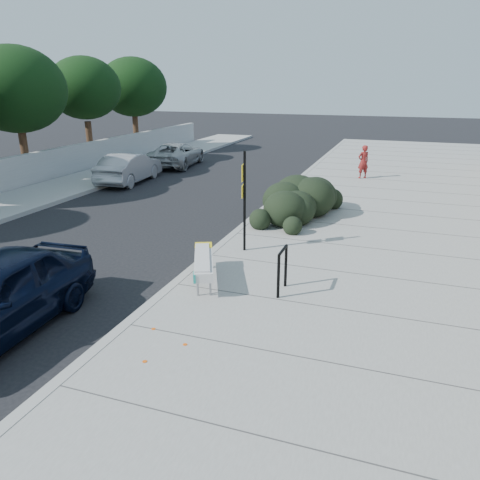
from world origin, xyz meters
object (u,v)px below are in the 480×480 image
at_px(bike_rack, 282,266).
at_px(sign_post, 244,196).
at_px(wagon_silver, 129,168).
at_px(pedestrian, 363,162).
at_px(bench, 204,262).
at_px(suv_silver, 177,154).

distance_m(bike_rack, sign_post, 2.96).
relative_size(sign_post, wagon_silver, 0.64).
height_order(sign_post, pedestrian, sign_post).
height_order(bench, suv_silver, suv_silver).
relative_size(bench, suv_silver, 0.44).
xyz_separation_m(wagon_silver, pedestrian, (10.34, 3.97, 0.23)).
relative_size(bench, bike_rack, 2.02).
bearing_deg(wagon_silver, bench, 124.73).
bearing_deg(wagon_silver, bike_rack, 130.71).
bearing_deg(bike_rack, suv_silver, 124.33).
height_order(wagon_silver, suv_silver, wagon_silver).
xyz_separation_m(bench, pedestrian, (2.24, 13.73, 0.30)).
distance_m(bike_rack, suv_silver, 17.69).
height_order(bike_rack, pedestrian, pedestrian).
bearing_deg(pedestrian, wagon_silver, -16.71).
xyz_separation_m(sign_post, suv_silver, (-8.28, 12.35, -1.04)).
bearing_deg(suv_silver, wagon_silver, 82.64).
bearing_deg(suv_silver, bike_rack, 116.88).
height_order(bench, bike_rack, bike_rack).
xyz_separation_m(suv_silver, pedestrian, (10.34, -0.92, 0.28)).
height_order(bench, pedestrian, pedestrian).
height_order(wagon_silver, pedestrian, pedestrian).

